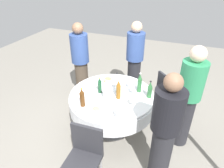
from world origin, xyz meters
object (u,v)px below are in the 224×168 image
object	(u,v)px
bottle_brown_south	(82,98)
chair_north	(168,92)
person_right	(188,98)
plate_front	(85,96)
wine_glass_mid	(117,112)
chair_left	(84,154)
bottle_green_near	(150,90)
bottle_clear_outer	(105,91)
wine_glass_north	(133,88)
wine_glass_near	(129,83)
plate_west	(96,109)
plate_far	(108,79)
wine_glass_left	(132,100)
person_south	(164,131)
dining_table	(112,102)
bottle_green_mid	(140,83)
bottle_clear_right	(117,83)
bottle_amber_left	(118,90)
person_near	(81,61)
person_outer	(135,60)
bottle_dark_green_north	(100,86)

from	to	relation	value
bottle_brown_south	chair_north	bearing A→B (deg)	47.27
person_right	plate_front	bearing A→B (deg)	-84.16
wine_glass_mid	plate_front	xyz separation A→B (m)	(-0.63, 0.29, -0.08)
chair_left	plate_front	bearing A→B (deg)	-65.49
bottle_green_near	person_right	xyz separation A→B (m)	(0.54, 0.03, -0.02)
bottle_clear_outer	chair_left	world-z (taller)	bottle_clear_outer
wine_glass_north	wine_glass_near	bearing A→B (deg)	124.74
plate_west	person_right	size ratio (longest dim) A/B	0.14
plate_west	chair_north	distance (m)	1.47
plate_far	plate_west	size ratio (longest dim) A/B	1.15
wine_glass_left	chair_north	bearing A→B (deg)	65.29
wine_glass_left	wine_glass_near	bearing A→B (deg)	111.87
person_south	chair_left	xyz separation A→B (m)	(-0.84, -0.40, -0.30)
person_south	chair_north	size ratio (longest dim) A/B	1.81
dining_table	plate_far	bearing A→B (deg)	119.90
dining_table	plate_front	distance (m)	0.45
person_south	bottle_green_mid	bearing A→B (deg)	-113.61
bottle_clear_right	chair_left	xyz separation A→B (m)	(-0.00, -1.11, -0.38)
bottle_amber_left	person_near	distance (m)	1.35
person_outer	person_right	world-z (taller)	person_right
bottle_green_near	plate_front	size ratio (longest dim) A/B	1.38
bottle_green_mid	bottle_clear_right	bearing A→B (deg)	-158.92
bottle_amber_left	plate_front	size ratio (longest dim) A/B	1.57
dining_table	bottle_brown_south	xyz separation A→B (m)	(-0.28, -0.43, 0.29)
bottle_green_near	chair_left	xyz separation A→B (m)	(-0.51, -1.14, -0.35)
plate_west	person_right	xyz separation A→B (m)	(1.16, 0.61, 0.10)
plate_front	person_south	xyz separation A→B (m)	(1.26, -0.41, 0.07)
wine_glass_near	person_right	world-z (taller)	person_right
plate_west	person_outer	distance (m)	1.59
person_outer	wine_glass_near	bearing A→B (deg)	-77.61
bottle_amber_left	chair_left	bearing A→B (deg)	-95.20
bottle_amber_left	chair_north	size ratio (longest dim) A/B	0.36
plate_far	wine_glass_near	bearing A→B (deg)	-18.20
bottle_dark_green_north	wine_glass_mid	distance (m)	0.65
bottle_clear_right	plate_far	bearing A→B (deg)	132.19
bottle_dark_green_north	person_outer	xyz separation A→B (m)	(0.23, 1.16, -0.03)
chair_left	wine_glass_left	bearing A→B (deg)	-113.95
bottle_clear_outer	person_outer	xyz separation A→B (m)	(0.08, 1.30, -0.05)
wine_glass_left	person_outer	world-z (taller)	person_outer
bottle_clear_right	bottle_amber_left	distance (m)	0.18
bottle_clear_right	plate_front	bearing A→B (deg)	-143.76
bottle_green_near	chair_north	size ratio (longest dim) A/B	0.32
bottle_green_mid	wine_glass_mid	xyz separation A→B (m)	(-0.11, -0.71, -0.06)
bottle_green_mid	plate_west	bearing A→B (deg)	-122.65
bottle_clear_right	person_right	xyz separation A→B (m)	(1.05, 0.06, -0.05)
wine_glass_near	plate_front	bearing A→B (deg)	-141.48
bottle_dark_green_north	person_outer	bearing A→B (deg)	78.77
bottle_green_near	plate_front	distance (m)	0.99
bottle_clear_outer	bottle_clear_right	distance (m)	0.27
dining_table	chair_north	bearing A→B (deg)	42.52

